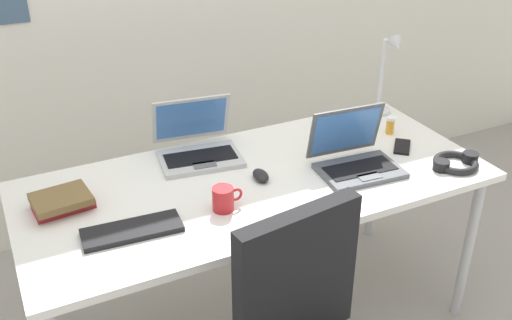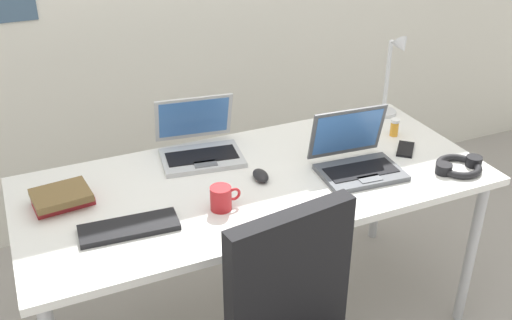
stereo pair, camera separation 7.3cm
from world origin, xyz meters
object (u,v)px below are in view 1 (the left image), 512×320
at_px(external_keyboard, 132,230).
at_px(pill_bottle, 390,125).
at_px(laptop_back_left, 355,158).
at_px(cell_phone, 402,147).
at_px(headphones, 456,162).
at_px(coffee_mug, 224,199).
at_px(laptop_by_keyboard, 198,146).
at_px(desk_lamp, 386,75).
at_px(computer_mouse, 261,175).
at_px(book_stack, 62,202).

xyz_separation_m(external_keyboard, pill_bottle, (1.23, 0.24, 0.03)).
distance_m(laptop_back_left, cell_phone, 0.29).
height_order(external_keyboard, headphones, headphones).
bearing_deg(coffee_mug, laptop_by_keyboard, 81.47).
relative_size(desk_lamp, laptop_back_left, 1.20).
bearing_deg(coffee_mug, cell_phone, 6.86).
relative_size(computer_mouse, pill_bottle, 1.22).
bearing_deg(cell_phone, book_stack, -144.53).
relative_size(external_keyboard, pill_bottle, 4.18).
height_order(external_keyboard, book_stack, book_stack).
relative_size(laptop_back_left, laptop_by_keyboard, 0.92).
height_order(external_keyboard, coffee_mug, coffee_mug).
height_order(cell_phone, coffee_mug, coffee_mug).
distance_m(cell_phone, coffee_mug, 0.87).
distance_m(laptop_by_keyboard, headphones, 1.04).
relative_size(book_stack, coffee_mug, 1.90).
bearing_deg(laptop_by_keyboard, desk_lamp, 0.54).
height_order(laptop_back_left, headphones, laptop_back_left).
distance_m(headphones, pill_bottle, 0.36).
height_order(desk_lamp, laptop_back_left, desk_lamp).
xyz_separation_m(computer_mouse, book_stack, (-0.72, 0.12, 0.01)).
bearing_deg(external_keyboard, desk_lamp, 21.52).
relative_size(desk_lamp, coffee_mug, 3.54).
xyz_separation_m(cell_phone, book_stack, (-1.38, 0.15, 0.03)).
height_order(cell_phone, pill_bottle, pill_bottle).
distance_m(headphones, coffee_mug, 0.97).
height_order(desk_lamp, external_keyboard, desk_lamp).
bearing_deg(pill_bottle, computer_mouse, -170.92).
bearing_deg(coffee_mug, pill_bottle, 14.97).
height_order(desk_lamp, pill_bottle, desk_lamp).
height_order(laptop_back_left, book_stack, laptop_back_left).
bearing_deg(laptop_by_keyboard, cell_phone, -21.04).
distance_m(laptop_by_keyboard, external_keyboard, 0.57).
relative_size(laptop_by_keyboard, external_keyboard, 1.10).
distance_m(desk_lamp, pill_bottle, 0.26).
distance_m(desk_lamp, headphones, 0.57).
bearing_deg(cell_phone, external_keyboard, -133.62).
xyz_separation_m(laptop_back_left, external_keyboard, (-0.91, -0.04, -0.04)).
bearing_deg(cell_phone, desk_lamp, 109.09).
height_order(laptop_back_left, coffee_mug, laptop_back_left).
bearing_deg(cell_phone, computer_mouse, -140.76).
height_order(desk_lamp, headphones, desk_lamp).
bearing_deg(headphones, desk_lamp, 85.81).
relative_size(headphones, pill_bottle, 2.71).
relative_size(desk_lamp, book_stack, 1.86).
height_order(headphones, book_stack, book_stack).
bearing_deg(book_stack, pill_bottle, -0.39).
xyz_separation_m(laptop_by_keyboard, cell_phone, (0.80, -0.31, -0.04)).
relative_size(laptop_by_keyboard, book_stack, 1.68).
bearing_deg(laptop_by_keyboard, pill_bottle, -11.51).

